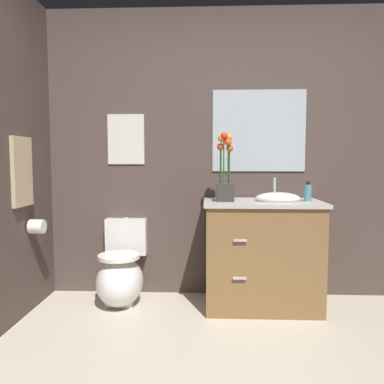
{
  "coord_description": "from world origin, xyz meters",
  "views": [
    {
      "loc": [
        -0.1,
        -1.61,
        1.2
      ],
      "look_at": [
        -0.23,
        1.41,
        0.94
      ],
      "focal_mm": 35.79,
      "sensor_mm": 36.0,
      "label": 1
    }
  ],
  "objects_px": {
    "wall_mirror": "(259,131)",
    "soap_bottle": "(308,192)",
    "toilet_paper_roll": "(37,227)",
    "flower_vase": "(225,176)",
    "wall_poster": "(126,139)",
    "hanging_towel": "(22,172)",
    "toilet": "(121,275)",
    "vanity_cabinet": "(262,253)"
  },
  "relations": [
    {
      "from": "hanging_towel",
      "to": "wall_mirror",
      "type": "bearing_deg",
      "value": 17.07
    },
    {
      "from": "soap_bottle",
      "to": "toilet_paper_roll",
      "type": "relative_size",
      "value": 1.43
    },
    {
      "from": "vanity_cabinet",
      "to": "soap_bottle",
      "type": "bearing_deg",
      "value": -2.52
    },
    {
      "from": "wall_poster",
      "to": "soap_bottle",
      "type": "bearing_deg",
      "value": -11.55
    },
    {
      "from": "flower_vase",
      "to": "toilet",
      "type": "bearing_deg",
      "value": 175.85
    },
    {
      "from": "hanging_towel",
      "to": "wall_poster",
      "type": "bearing_deg",
      "value": 40.12
    },
    {
      "from": "soap_bottle",
      "to": "wall_poster",
      "type": "bearing_deg",
      "value": 168.45
    },
    {
      "from": "toilet",
      "to": "hanging_towel",
      "type": "bearing_deg",
      "value": -156.21
    },
    {
      "from": "toilet",
      "to": "wall_poster",
      "type": "height_order",
      "value": "wall_poster"
    },
    {
      "from": "toilet",
      "to": "toilet_paper_roll",
      "type": "height_order",
      "value": "toilet_paper_roll"
    },
    {
      "from": "wall_mirror",
      "to": "toilet_paper_roll",
      "type": "bearing_deg",
      "value": -165.33
    },
    {
      "from": "vanity_cabinet",
      "to": "hanging_towel",
      "type": "height_order",
      "value": "hanging_towel"
    },
    {
      "from": "wall_poster",
      "to": "vanity_cabinet",
      "type": "bearing_deg",
      "value": -14.17
    },
    {
      "from": "toilet",
      "to": "wall_poster",
      "type": "relative_size",
      "value": 1.58
    },
    {
      "from": "wall_poster",
      "to": "toilet_paper_roll",
      "type": "height_order",
      "value": "wall_poster"
    },
    {
      "from": "vanity_cabinet",
      "to": "flower_vase",
      "type": "height_order",
      "value": "flower_vase"
    },
    {
      "from": "soap_bottle",
      "to": "toilet_paper_roll",
      "type": "bearing_deg",
      "value": -175.84
    },
    {
      "from": "wall_poster",
      "to": "hanging_towel",
      "type": "height_order",
      "value": "wall_poster"
    },
    {
      "from": "wall_poster",
      "to": "wall_mirror",
      "type": "xyz_separation_m",
      "value": [
        1.16,
        0.0,
        0.07
      ]
    },
    {
      "from": "wall_poster",
      "to": "toilet_paper_roll",
      "type": "distance_m",
      "value": 1.04
    },
    {
      "from": "flower_vase",
      "to": "toilet_paper_roll",
      "type": "xyz_separation_m",
      "value": [
        -1.47,
        -0.13,
        -0.39
      ]
    },
    {
      "from": "toilet_paper_roll",
      "to": "wall_poster",
      "type": "bearing_deg",
      "value": 37.22
    },
    {
      "from": "soap_bottle",
      "to": "hanging_towel",
      "type": "distance_m",
      "value": 2.2
    },
    {
      "from": "toilet",
      "to": "soap_bottle",
      "type": "xyz_separation_m",
      "value": [
        1.51,
        -0.04,
        0.7
      ]
    },
    {
      "from": "flower_vase",
      "to": "wall_poster",
      "type": "relative_size",
      "value": 1.24
    },
    {
      "from": "soap_bottle",
      "to": "wall_poster",
      "type": "relative_size",
      "value": 0.36
    },
    {
      "from": "hanging_towel",
      "to": "toilet_paper_roll",
      "type": "distance_m",
      "value": 0.45
    },
    {
      "from": "vanity_cabinet",
      "to": "wall_mirror",
      "type": "height_order",
      "value": "wall_mirror"
    },
    {
      "from": "flower_vase",
      "to": "hanging_towel",
      "type": "xyz_separation_m",
      "value": [
        -1.52,
        -0.23,
        0.04
      ]
    },
    {
      "from": "vanity_cabinet",
      "to": "hanging_towel",
      "type": "relative_size",
      "value": 2.02
    },
    {
      "from": "toilet",
      "to": "vanity_cabinet",
      "type": "relative_size",
      "value": 0.66
    },
    {
      "from": "wall_mirror",
      "to": "soap_bottle",
      "type": "bearing_deg",
      "value": -41.22
    },
    {
      "from": "toilet",
      "to": "flower_vase",
      "type": "distance_m",
      "value": 1.19
    },
    {
      "from": "vanity_cabinet",
      "to": "hanging_towel",
      "type": "distance_m",
      "value": 1.96
    },
    {
      "from": "wall_mirror",
      "to": "toilet_paper_roll",
      "type": "relative_size",
      "value": 7.27
    },
    {
      "from": "toilet",
      "to": "vanity_cabinet",
      "type": "bearing_deg",
      "value": -1.3
    },
    {
      "from": "vanity_cabinet",
      "to": "flower_vase",
      "type": "distance_m",
      "value": 0.7
    },
    {
      "from": "flower_vase",
      "to": "toilet_paper_roll",
      "type": "relative_size",
      "value": 4.91
    },
    {
      "from": "wall_mirror",
      "to": "toilet_paper_roll",
      "type": "height_order",
      "value": "wall_mirror"
    },
    {
      "from": "wall_mirror",
      "to": "hanging_towel",
      "type": "xyz_separation_m",
      "value": [
        -1.83,
        -0.56,
        -0.34
      ]
    },
    {
      "from": "vanity_cabinet",
      "to": "toilet",
      "type": "bearing_deg",
      "value": 178.7
    },
    {
      "from": "flower_vase",
      "to": "wall_mirror",
      "type": "distance_m",
      "value": 0.59
    }
  ]
}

